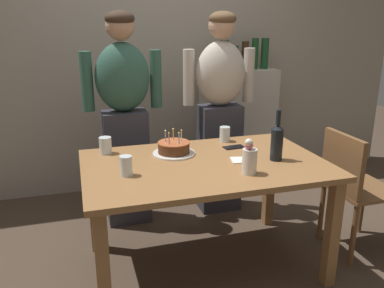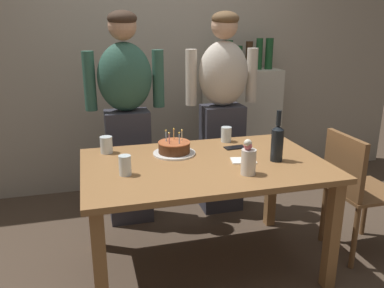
{
  "view_description": "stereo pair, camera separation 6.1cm",
  "coord_description": "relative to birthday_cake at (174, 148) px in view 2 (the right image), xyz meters",
  "views": [
    {
      "loc": [
        -0.74,
        -2.2,
        1.58
      ],
      "look_at": [
        -0.06,
        0.08,
        0.84
      ],
      "focal_mm": 37.0,
      "sensor_mm": 36.0,
      "label": 1
    },
    {
      "loc": [
        -0.68,
        -2.22,
        1.58
      ],
      "look_at": [
        -0.06,
        0.08,
        0.84
      ],
      "focal_mm": 37.0,
      "sensor_mm": 36.0,
      "label": 2
    }
  ],
  "objects": [
    {
      "name": "ground_plane",
      "position": [
        0.15,
        -0.21,
        -0.78
      ],
      "size": [
        10.0,
        10.0,
        0.0
      ],
      "primitive_type": "plane",
      "color": "#47382B"
    },
    {
      "name": "back_wall",
      "position": [
        0.15,
        1.34,
        0.52
      ],
      "size": [
        5.2,
        0.1,
        2.6
      ],
      "primitive_type": "cube",
      "color": "#9E9384",
      "rests_on": "ground_plane"
    },
    {
      "name": "dining_table",
      "position": [
        0.15,
        -0.21,
        -0.14
      ],
      "size": [
        1.5,
        0.96,
        0.74
      ],
      "color": "olive",
      "rests_on": "ground_plane"
    },
    {
      "name": "birthday_cake",
      "position": [
        0.0,
        0.0,
        0.0
      ],
      "size": [
        0.28,
        0.28,
        0.16
      ],
      "color": "white",
      "rests_on": "dining_table"
    },
    {
      "name": "water_glass_near",
      "position": [
        -0.43,
        0.14,
        0.02
      ],
      "size": [
        0.08,
        0.08,
        0.11
      ],
      "primitive_type": "cylinder",
      "color": "silver",
      "rests_on": "dining_table"
    },
    {
      "name": "water_glass_far",
      "position": [
        0.43,
        0.18,
        0.02
      ],
      "size": [
        0.08,
        0.08,
        0.11
      ],
      "primitive_type": "cylinder",
      "color": "silver",
      "rests_on": "dining_table"
    },
    {
      "name": "water_glass_side",
      "position": [
        -0.35,
        -0.29,
        0.02
      ],
      "size": [
        0.07,
        0.07,
        0.12
      ],
      "primitive_type": "cylinder",
      "color": "silver",
      "rests_on": "dining_table"
    },
    {
      "name": "wine_bottle",
      "position": [
        0.59,
        -0.29,
        0.08
      ],
      "size": [
        0.08,
        0.08,
        0.32
      ],
      "color": "black",
      "rests_on": "dining_table"
    },
    {
      "name": "cell_phone",
      "position": [
        0.44,
        0.02,
        -0.04
      ],
      "size": [
        0.15,
        0.08,
        0.01
      ],
      "primitive_type": "cube",
      "rotation": [
        0.0,
        0.0,
        0.09
      ],
      "color": "black",
      "rests_on": "dining_table"
    },
    {
      "name": "napkin_stack",
      "position": [
        0.39,
        -0.25,
        -0.04
      ],
      "size": [
        0.17,
        0.14,
        0.01
      ],
      "primitive_type": "cube",
      "rotation": [
        0.0,
        0.0,
        -0.2
      ],
      "color": "white",
      "rests_on": "dining_table"
    },
    {
      "name": "flower_vase",
      "position": [
        0.33,
        -0.46,
        0.06
      ],
      "size": [
        0.09,
        0.09,
        0.21
      ],
      "color": "silver",
      "rests_on": "dining_table"
    },
    {
      "name": "person_man_bearded",
      "position": [
        -0.24,
        0.59,
        0.09
      ],
      "size": [
        0.61,
        0.27,
        1.66
      ],
      "rotation": [
        0.0,
        0.0,
        3.14
      ],
      "color": "#33333D",
      "rests_on": "ground_plane"
    },
    {
      "name": "person_woman_cardigan",
      "position": [
        0.54,
        0.59,
        0.09
      ],
      "size": [
        0.61,
        0.27,
        1.66
      ],
      "rotation": [
        0.0,
        0.0,
        3.14
      ],
      "color": "#33333D",
      "rests_on": "ground_plane"
    },
    {
      "name": "dining_chair",
      "position": [
        1.18,
        -0.31,
        -0.26
      ],
      "size": [
        0.42,
        0.42,
        0.87
      ],
      "rotation": [
        0.0,
        0.0,
        1.57
      ],
      "color": "brown",
      "rests_on": "ground_plane"
    },
    {
      "name": "shelf_cabinet",
      "position": [
        0.93,
        1.12,
        -0.19
      ],
      "size": [
        0.73,
        0.3,
        1.43
      ],
      "color": "beige",
      "rests_on": "ground_plane"
    }
  ]
}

